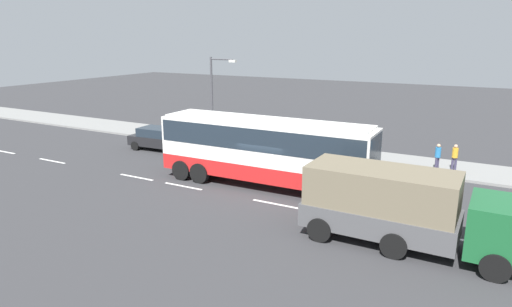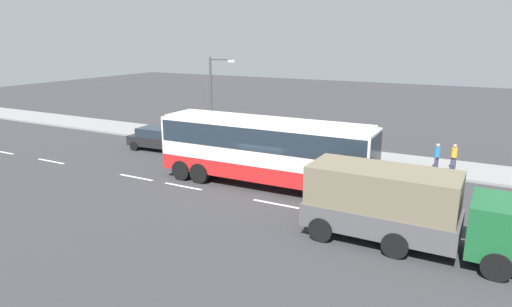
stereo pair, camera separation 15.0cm
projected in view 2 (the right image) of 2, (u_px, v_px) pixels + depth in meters
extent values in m
plane|color=#333335|center=(268.00, 189.00, 23.34)|extent=(120.00, 120.00, 0.00)
cube|color=gray|center=(322.00, 153.00, 30.26)|extent=(80.00, 4.00, 0.15)
cube|color=white|center=(2.00, 152.00, 30.80)|extent=(2.40, 0.16, 0.01)
cube|color=white|center=(51.00, 161.00, 28.50)|extent=(2.40, 0.16, 0.01)
cube|color=white|center=(136.00, 177.00, 25.21)|extent=(2.40, 0.16, 0.01)
cube|color=white|center=(183.00, 186.00, 23.71)|extent=(2.40, 0.16, 0.01)
cube|color=white|center=(276.00, 204.00, 21.20)|extent=(2.40, 0.16, 0.01)
cube|color=white|center=(459.00, 239.00, 17.54)|extent=(2.40, 0.16, 0.01)
cube|color=red|center=(264.00, 168.00, 23.54)|extent=(11.52, 2.60, 0.84)
cube|color=white|center=(265.00, 142.00, 23.18)|extent=(11.52, 2.60, 2.08)
cube|color=#1E2833|center=(265.00, 136.00, 23.10)|extent=(11.29, 2.63, 1.14)
cube|color=#1E2833|center=(375.00, 152.00, 20.61)|extent=(0.15, 2.25, 1.66)
cube|color=white|center=(265.00, 121.00, 22.90)|extent=(11.05, 2.45, 0.12)
cylinder|color=black|center=(347.00, 181.00, 22.81)|extent=(1.10, 0.31, 1.10)
cylinder|color=black|center=(333.00, 195.00, 20.79)|extent=(1.10, 0.31, 1.10)
cylinder|color=black|center=(222.00, 163.00, 26.15)|extent=(1.10, 0.31, 1.10)
cylinder|color=black|center=(199.00, 173.00, 24.13)|extent=(1.10, 0.31, 1.10)
cylinder|color=black|center=(205.00, 160.00, 26.69)|extent=(1.10, 0.31, 1.10)
cylinder|color=black|center=(181.00, 170.00, 24.67)|extent=(1.10, 0.31, 1.10)
cube|color=#19592D|center=(499.00, 227.00, 15.24)|extent=(1.92, 2.51, 1.84)
cube|color=#4C4C4F|center=(380.00, 218.00, 17.22)|extent=(5.75, 2.54, 0.90)
cube|color=#6B604C|center=(382.00, 188.00, 16.92)|extent=(5.52, 2.44, 1.51)
cylinder|color=black|center=(498.00, 238.00, 16.46)|extent=(0.96, 0.29, 0.96)
cylinder|color=black|center=(496.00, 267.00, 14.43)|extent=(0.96, 0.29, 0.96)
cylinder|color=black|center=(408.00, 222.00, 17.95)|extent=(0.96, 0.29, 0.96)
cylinder|color=black|center=(395.00, 245.00, 15.93)|extent=(0.96, 0.29, 0.96)
cylinder|color=black|center=(341.00, 209.00, 19.26)|extent=(0.96, 0.29, 0.96)
cylinder|color=black|center=(321.00, 229.00, 17.23)|extent=(0.96, 0.29, 0.96)
cube|color=black|center=(160.00, 141.00, 31.21)|extent=(4.50, 2.06, 0.67)
cube|color=#1E2833|center=(156.00, 132.00, 31.16)|extent=(2.51, 1.81, 0.57)
cylinder|color=black|center=(186.00, 145.00, 31.42)|extent=(0.65, 0.24, 0.64)
cylinder|color=black|center=(171.00, 151.00, 29.90)|extent=(0.65, 0.24, 0.64)
cylinder|color=black|center=(150.00, 141.00, 32.69)|extent=(0.65, 0.24, 0.64)
cylinder|color=black|center=(134.00, 146.00, 31.17)|extent=(0.65, 0.24, 0.64)
cylinder|color=#38334C|center=(455.00, 164.00, 26.01)|extent=(0.14, 0.14, 0.76)
cylinder|color=#38334C|center=(452.00, 163.00, 26.08)|extent=(0.14, 0.14, 0.76)
cylinder|color=gold|center=(454.00, 152.00, 25.88)|extent=(0.32, 0.32, 0.57)
sphere|color=tan|center=(455.00, 146.00, 25.78)|extent=(0.21, 0.21, 0.21)
cylinder|color=#38334C|center=(437.00, 163.00, 26.13)|extent=(0.14, 0.14, 0.78)
cylinder|color=#38334C|center=(435.00, 163.00, 26.05)|extent=(0.14, 0.14, 0.78)
cylinder|color=#2672B2|center=(437.00, 152.00, 25.92)|extent=(0.32, 0.32, 0.58)
sphere|color=tan|center=(438.00, 145.00, 25.82)|extent=(0.21, 0.21, 0.21)
cylinder|color=#47474C|center=(211.00, 101.00, 32.05)|extent=(0.16, 0.16, 6.19)
cylinder|color=#47474C|center=(221.00, 59.00, 30.90)|extent=(1.79, 0.10, 0.10)
cube|color=silver|center=(232.00, 61.00, 30.52)|extent=(0.50, 0.24, 0.16)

